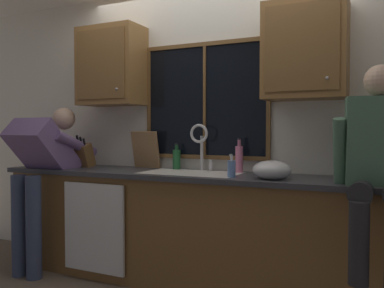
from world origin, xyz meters
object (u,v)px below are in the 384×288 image
(person_sitting_on_counter, at_px, (379,157))
(cutting_board, at_px, (146,150))
(mixing_bowl, at_px, (272,170))
(person_standing, at_px, (42,167))
(bottle_tall_clear, at_px, (239,158))
(knife_block, at_px, (85,156))
(soap_dispenser, at_px, (232,168))
(bottle_green_glass, at_px, (177,159))

(person_sitting_on_counter, distance_m, cutting_board, 2.02)
(cutting_board, xyz_separation_m, mixing_bowl, (1.26, -0.33, -0.10))
(person_standing, bearing_deg, mixing_bowl, 4.49)
(person_sitting_on_counter, height_order, mixing_bowl, person_sitting_on_counter)
(cutting_board, height_order, bottle_tall_clear, cutting_board)
(knife_block, xyz_separation_m, soap_dispenser, (1.53, -0.19, -0.04))
(person_standing, bearing_deg, bottle_tall_clear, 15.40)
(knife_block, bearing_deg, person_standing, -125.81)
(knife_block, xyz_separation_m, mixing_bowl, (1.82, -0.15, -0.05))
(soap_dispenser, bearing_deg, person_standing, -175.82)
(person_standing, height_order, person_sitting_on_counter, person_sitting_on_counter)
(cutting_board, relative_size, soap_dispenser, 1.98)
(person_standing, height_order, knife_block, person_standing)
(knife_block, bearing_deg, bottle_green_glass, 11.75)
(person_sitting_on_counter, relative_size, soap_dispenser, 7.28)
(person_standing, distance_m, person_sitting_on_counter, 2.75)
(person_sitting_on_counter, bearing_deg, soap_dispenser, 173.13)
(cutting_board, bearing_deg, person_sitting_on_counter, -13.88)
(bottle_green_glass, bearing_deg, knife_block, -168.25)
(mixing_bowl, bearing_deg, person_standing, -175.51)
(person_standing, xyz_separation_m, person_sitting_on_counter, (2.75, 0.01, 0.17))
(person_sitting_on_counter, bearing_deg, mixing_bowl, 167.71)
(cutting_board, bearing_deg, mixing_bowl, -14.75)
(bottle_tall_clear, bearing_deg, person_sitting_on_counter, -23.68)
(person_sitting_on_counter, xyz_separation_m, bottle_green_glass, (-1.64, 0.49, -0.09))
(cutting_board, xyz_separation_m, bottle_tall_clear, (0.91, -0.03, -0.05))
(person_sitting_on_counter, distance_m, soap_dispenser, 1.01)
(bottle_tall_clear, bearing_deg, mixing_bowl, -41.31)
(mixing_bowl, xyz_separation_m, bottle_tall_clear, (-0.35, 0.31, 0.05))
(bottle_green_glass, bearing_deg, bottle_tall_clear, -2.82)
(person_sitting_on_counter, relative_size, mixing_bowl, 4.51)
(soap_dispenser, distance_m, bottle_green_glass, 0.75)
(bottle_tall_clear, bearing_deg, bottle_green_glass, 177.18)
(soap_dispenser, bearing_deg, bottle_tall_clear, 99.36)
(person_standing, height_order, cutting_board, person_standing)
(mixing_bowl, bearing_deg, bottle_green_glass, 160.36)
(knife_block, height_order, cutting_board, cutting_board)
(person_sitting_on_counter, xyz_separation_m, soap_dispenser, (-0.99, 0.12, -0.12))
(mixing_bowl, relative_size, soap_dispenser, 1.61)
(person_standing, distance_m, bottle_tall_clear, 1.77)
(mixing_bowl, bearing_deg, soap_dispenser, -173.70)
(bottle_green_glass, relative_size, bottle_tall_clear, 0.81)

